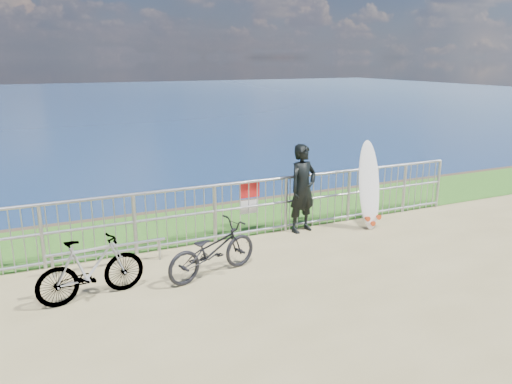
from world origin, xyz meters
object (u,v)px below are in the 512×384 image
surfboard (369,188)px  surfer (303,189)px  bicycle_near (212,250)px  bicycle_far (91,268)px

surfboard → surfer: bearing=164.3°
bicycle_near → bicycle_far: (-1.85, -0.02, 0.03)m
surfer → bicycle_near: (-2.36, -1.25, -0.45)m
surfboard → bicycle_near: surfboard is taller
surfboard → bicycle_near: (-3.69, -0.88, -0.40)m
bicycle_near → bicycle_far: bearing=74.5°
surfer → bicycle_far: surfer is taller
surfer → surfboard: (1.33, -0.37, -0.05)m
surfboard → bicycle_far: size_ratio=1.16×
surfboard → bicycle_far: surfboard is taller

